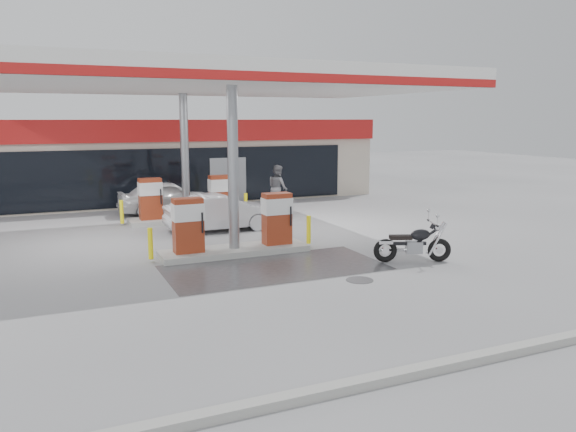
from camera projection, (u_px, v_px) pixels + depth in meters
name	position (u px, v px, depth m)	size (l,w,h in m)	color
ground	(258.00, 270.00, 15.22)	(90.00, 90.00, 0.00)	gray
wet_patch	(275.00, 268.00, 15.42)	(6.00, 3.00, 0.00)	#4C4C4F
drain_cover	(360.00, 280.00, 14.21)	(0.70, 0.70, 0.01)	#38383A
kerb	(414.00, 372.00, 8.90)	(28.00, 0.25, 0.15)	gray
store_building	(149.00, 158.00, 29.24)	(22.00, 8.22, 4.00)	beige
canopy	(204.00, 82.00, 18.83)	(16.00, 10.02, 5.51)	silver
pump_island_near	(234.00, 231.00, 16.90)	(5.14, 1.30, 1.78)	#9E9E99
pump_island_far	(186.00, 204.00, 22.31)	(5.14, 1.30, 1.78)	#9E9E99
parked_motorcycle	(414.00, 244.00, 15.96)	(2.13, 1.18, 1.15)	black
sedan_white	(167.00, 197.00, 24.18)	(1.68, 4.17, 1.42)	silver
attendant	(278.00, 188.00, 24.90)	(0.99, 0.77, 2.03)	slate
hatchback_silver	(221.00, 212.00, 20.44)	(1.41, 4.05, 1.33)	#B4B6BD
parked_car_right	(258.00, 185.00, 29.87)	(1.78, 3.85, 1.07)	#5A1913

